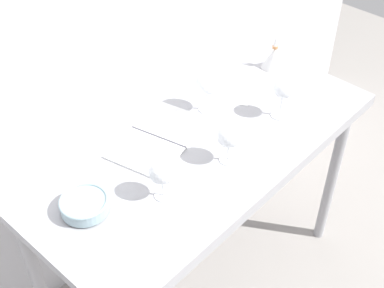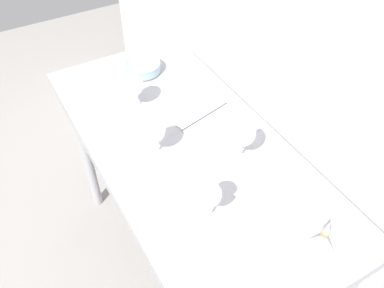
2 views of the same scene
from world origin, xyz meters
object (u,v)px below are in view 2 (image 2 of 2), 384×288
at_px(wine_glass_far_right, 242,134).
at_px(tasting_bowl, 143,66).
at_px(open_notebook, 205,117).
at_px(wine_glass_near_center, 152,132).
at_px(wine_glass_near_left, 132,86).
at_px(tasting_sheet_upper, 267,186).
at_px(decanter_funnel, 321,244).
at_px(wine_glass_near_right, 208,196).

height_order(wine_glass_far_right, tasting_bowl, wine_glass_far_right).
distance_m(open_notebook, tasting_bowl, 0.42).
bearing_deg(tasting_bowl, wine_glass_near_center, -20.70).
relative_size(wine_glass_near_left, tasting_sheet_upper, 0.78).
bearing_deg(tasting_bowl, wine_glass_near_left, -32.74).
distance_m(wine_glass_far_right, decanter_funnel, 0.43).
relative_size(open_notebook, tasting_sheet_upper, 2.10).
bearing_deg(decanter_funnel, wine_glass_near_right, -139.18).
height_order(open_notebook, decanter_funnel, decanter_funnel).
distance_m(wine_glass_far_right, tasting_bowl, 0.67).
bearing_deg(decanter_funnel, wine_glass_near_left, -167.78).
distance_m(wine_glass_far_right, open_notebook, 0.28).
xyz_separation_m(wine_glass_near_right, decanter_funnel, (0.26, 0.22, -0.08)).
height_order(wine_glass_near_right, wine_glass_near_left, wine_glass_near_right).
bearing_deg(tasting_sheet_upper, wine_glass_near_center, -164.55).
height_order(wine_glass_near_center, decanter_funnel, wine_glass_near_center).
xyz_separation_m(wine_glass_near_center, open_notebook, (-0.08, 0.26, -0.11)).
height_order(wine_glass_far_right, open_notebook, wine_glass_far_right).
distance_m(wine_glass_near_center, decanter_funnel, 0.64).
relative_size(wine_glass_near_right, wine_glass_far_right, 0.97).
xyz_separation_m(wine_glass_near_center, tasting_sheet_upper, (0.32, 0.26, -0.11)).
xyz_separation_m(wine_glass_near_right, tasting_sheet_upper, (-0.02, 0.25, -0.12)).
bearing_deg(wine_glass_near_right, open_notebook, 149.29).
distance_m(wine_glass_far_right, tasting_sheet_upper, 0.19).
bearing_deg(tasting_bowl, wine_glass_far_right, 5.53).
xyz_separation_m(tasting_sheet_upper, tasting_bowl, (-0.81, -0.08, 0.03)).
height_order(wine_glass_near_right, wine_glass_far_right, wine_glass_far_right).
distance_m(wine_glass_near_center, tasting_bowl, 0.53).
bearing_deg(wine_glass_near_right, decanter_funnel, 40.82).
distance_m(wine_glass_near_center, wine_glass_far_right, 0.30).
height_order(tasting_sheet_upper, tasting_bowl, tasting_bowl).
bearing_deg(decanter_funnel, open_notebook, 177.55).
xyz_separation_m(wine_glass_far_right, open_notebook, (-0.25, 0.01, -0.12)).
relative_size(wine_glass_near_center, wine_glass_far_right, 0.92).
distance_m(wine_glass_near_right, wine_glass_near_left, 0.61).
distance_m(wine_glass_near_center, open_notebook, 0.30).
bearing_deg(wine_glass_near_center, wine_glass_near_right, 2.50).
height_order(wine_glass_near_right, open_notebook, wine_glass_near_right).
height_order(wine_glass_near_center, tasting_sheet_upper, wine_glass_near_center).
xyz_separation_m(open_notebook, tasting_bowl, (-0.41, -0.08, 0.02)).
distance_m(wine_glass_near_left, decanter_funnel, 0.89).
xyz_separation_m(tasting_bowl, decanter_funnel, (1.08, 0.05, 0.02)).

